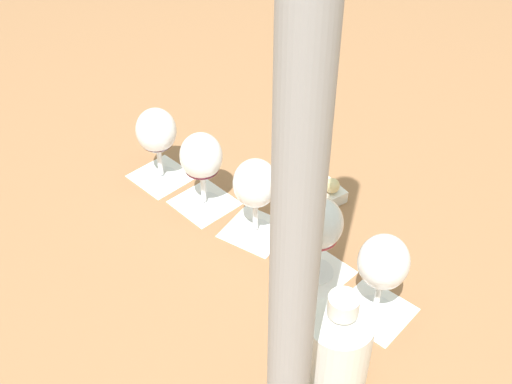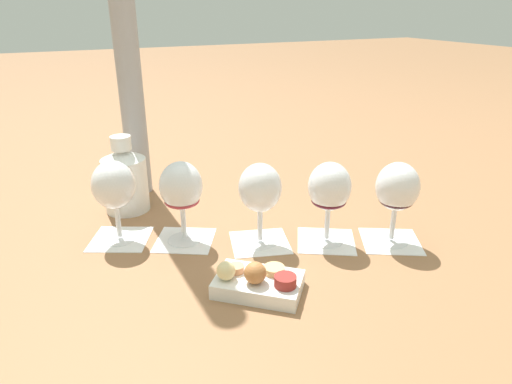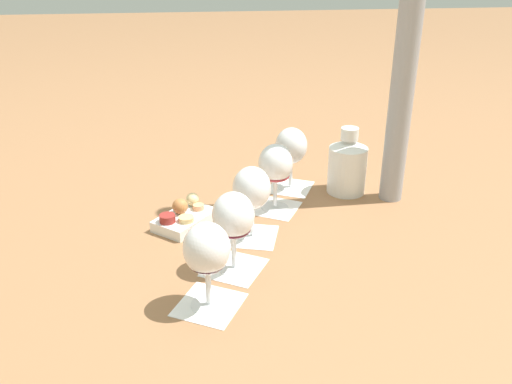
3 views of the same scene
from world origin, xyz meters
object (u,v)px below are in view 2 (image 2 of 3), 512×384
at_px(wine_glass_3, 329,190).
at_px(wine_glass_4, 397,191).
at_px(snack_dish, 257,281).
at_px(wine_glass_0, 114,189).
at_px(wine_glass_2, 260,192).
at_px(wine_glass_1, 181,190).
at_px(ceramic_vase, 125,179).

xyz_separation_m(wine_glass_3, wine_glass_4, (0.11, -0.05, -0.00)).
xyz_separation_m(wine_glass_4, snack_dish, (-0.30, -0.04, -0.08)).
relative_size(wine_glass_0, wine_glass_2, 1.00).
relative_size(wine_glass_0, wine_glass_4, 1.00).
bearing_deg(wine_glass_0, wine_glass_3, -26.32).
relative_size(wine_glass_1, ceramic_vase, 0.94).
distance_m(wine_glass_0, ceramic_vase, 0.14).
height_order(wine_glass_3, snack_dish, wine_glass_3).
bearing_deg(wine_glass_4, ceramic_vase, 139.54).
bearing_deg(wine_glass_3, wine_glass_1, 154.10).
bearing_deg(snack_dish, wine_glass_2, 62.81).
relative_size(wine_glass_4, ceramic_vase, 0.94).
bearing_deg(wine_glass_3, wine_glass_2, 157.55).
bearing_deg(wine_glass_2, wine_glass_1, 151.09).
bearing_deg(ceramic_vase, wine_glass_3, -44.54).
bearing_deg(ceramic_vase, wine_glass_0, -107.05).
distance_m(wine_glass_1, wine_glass_4, 0.39).
xyz_separation_m(wine_glass_1, wine_glass_3, (0.24, -0.12, -0.00)).
xyz_separation_m(wine_glass_1, snack_dish, (0.05, -0.21, -0.08)).
bearing_deg(ceramic_vase, wine_glass_4, -40.46).
relative_size(wine_glass_2, wine_glass_4, 1.00).
bearing_deg(wine_glass_2, wine_glass_3, -22.45).
relative_size(wine_glass_0, ceramic_vase, 0.94).
xyz_separation_m(wine_glass_0, wine_glass_4, (0.46, -0.23, -0.00)).
xyz_separation_m(wine_glass_1, wine_glass_4, (0.35, -0.17, -0.00)).
xyz_separation_m(wine_glass_1, wine_glass_2, (0.12, -0.07, -0.00)).
xyz_separation_m(wine_glass_2, wine_glass_4, (0.22, -0.10, -0.00)).
bearing_deg(wine_glass_1, wine_glass_3, -25.90).
xyz_separation_m(wine_glass_0, wine_glass_2, (0.23, -0.12, 0.00)).
distance_m(wine_glass_0, wine_glass_4, 0.51).
height_order(wine_glass_0, ceramic_vase, ceramic_vase).
xyz_separation_m(wine_glass_3, ceramic_vase, (-0.31, 0.30, -0.03)).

